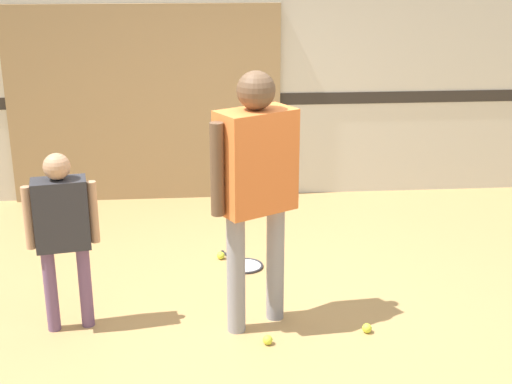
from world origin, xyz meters
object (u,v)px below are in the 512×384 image
Objects in this scene: person_student_left at (62,223)px; tennis_ball_stray_left at (367,328)px; tennis_ball_near_instructor at (268,340)px; tennis_ball_by_spare_racket at (221,255)px; person_instructor at (256,174)px; racket_spare_on_floor at (244,265)px.

person_student_left is 18.95× the size of tennis_ball_stray_left.
tennis_ball_near_instructor and tennis_ball_by_spare_racket have the same top height.
person_instructor reaches higher than tennis_ball_stray_left.
tennis_ball_near_instructor is (0.07, -1.24, 0.02)m from racket_spare_on_floor.
tennis_ball_stray_left is (0.95, -1.29, 0.00)m from tennis_ball_by_spare_racket.
person_instructor is 1.32m from person_student_left.
person_instructor is 1.10m from tennis_ball_near_instructor.
tennis_ball_by_spare_racket is 1.00× the size of tennis_ball_stray_left.
person_instructor is 1.55m from tennis_ball_by_spare_racket.
tennis_ball_near_instructor is at bearing -79.35° from tennis_ball_by_spare_racket.
person_instructor reaches higher than person_student_left.
tennis_ball_by_spare_racket is at bearing 18.47° from racket_spare_on_floor.
tennis_ball_by_spare_racket is at bearing 71.49° from person_instructor.
person_student_left is 2.45× the size of racket_spare_on_floor.
person_student_left is (-1.28, 0.05, -0.32)m from person_instructor.
tennis_ball_near_instructor is 0.70m from tennis_ball_stray_left.
person_student_left reaches higher than tennis_ball_stray_left.
person_instructor is 1.41× the size of person_student_left.
tennis_ball_stray_left is at bearing -53.66° from tennis_ball_by_spare_racket.
tennis_ball_near_instructor is (1.33, -0.34, -0.74)m from person_student_left.
racket_spare_on_floor is at bearing 25.15° from person_student_left.
tennis_ball_stray_left reaches higher than racket_spare_on_floor.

